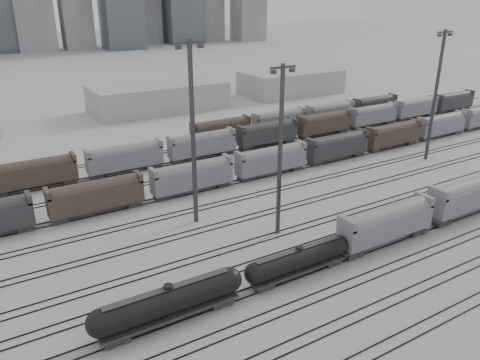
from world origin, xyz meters
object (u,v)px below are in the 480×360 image
tank_car_a (169,301)px  hopper_car_a (386,222)px  light_mast_c (280,149)px  hopper_car_b (469,193)px  tank_car_b (299,259)px

tank_car_a → hopper_car_a: bearing=0.0°
light_mast_c → hopper_car_b: bearing=-19.5°
tank_car_b → light_mast_c: (4.27, 10.52, 10.90)m
tank_car_a → tank_car_b: tank_car_a is taller
tank_car_b → hopper_car_a: 15.38m
tank_car_b → tank_car_a: bearing=180.0°
tank_car_a → light_mast_c: 26.37m
hopper_car_b → light_mast_c: 32.92m
hopper_car_b → hopper_car_a: bearing=180.0°
tank_car_b → light_mast_c: light_mast_c is taller
hopper_car_a → light_mast_c: (-11.07, 10.52, 9.64)m
hopper_car_b → light_mast_c: light_mast_c is taller
light_mast_c → tank_car_b: bearing=-112.1°
tank_car_b → hopper_car_a: size_ratio=0.99×
hopper_car_a → tank_car_a: bearing=180.0°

